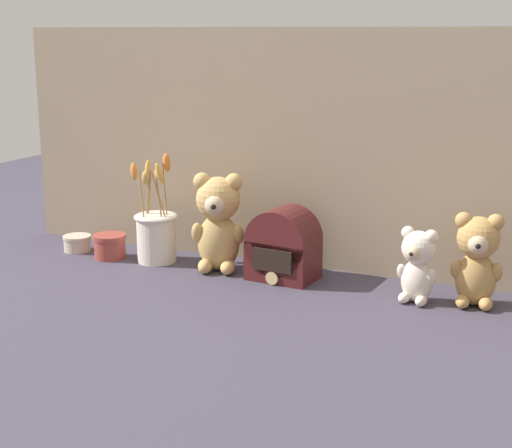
{
  "coord_description": "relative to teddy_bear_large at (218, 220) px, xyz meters",
  "views": [
    {
      "loc": [
        0.87,
        -1.89,
        0.67
      ],
      "look_at": [
        0.0,
        0.02,
        0.15
      ],
      "focal_mm": 55.0,
      "sensor_mm": 36.0,
      "label": 1
    }
  ],
  "objects": [
    {
      "name": "flower_vase",
      "position": [
        -0.21,
        0.0,
        -0.06
      ],
      "size": [
        0.13,
        0.13,
        0.33
      ],
      "color": "silver",
      "rests_on": "ground"
    },
    {
      "name": "vintage_radio",
      "position": [
        0.2,
        0.0,
        -0.06
      ],
      "size": [
        0.19,
        0.14,
        0.2
      ],
      "color": "#4C1919",
      "rests_on": "ground"
    },
    {
      "name": "teddy_bear_medium",
      "position": [
        0.72,
        -0.0,
        -0.02
      ],
      "size": [
        0.13,
        0.12,
        0.24
      ],
      "color": "tan",
      "rests_on": "ground"
    },
    {
      "name": "backdrop_wall",
      "position": [
        0.12,
        0.14,
        0.19
      ],
      "size": [
        1.69,
        0.02,
        0.68
      ],
      "color": "gray",
      "rests_on": "ground"
    },
    {
      "name": "teddy_bear_large",
      "position": [
        0.0,
        0.0,
        0.0
      ],
      "size": [
        0.16,
        0.15,
        0.28
      ],
      "color": "tan",
      "rests_on": "ground"
    },
    {
      "name": "ground_plane",
      "position": [
        0.12,
        -0.02,
        -0.15
      ],
      "size": [
        4.0,
        4.0,
        0.0
      ],
      "primitive_type": "plane",
      "color": "#3D3847"
    },
    {
      "name": "decorative_tin_short",
      "position": [
        -0.36,
        -0.03,
        -0.11
      ],
      "size": [
        0.1,
        0.1,
        0.07
      ],
      "color": "#993D33",
      "rests_on": "ground"
    },
    {
      "name": "teddy_bear_small",
      "position": [
        0.58,
        -0.04,
        -0.05
      ],
      "size": [
        0.11,
        0.1,
        0.19
      ],
      "color": "beige",
      "rests_on": "ground"
    },
    {
      "name": "decorative_tin_tall",
      "position": [
        -0.5,
        -0.0,
        -0.12
      ],
      "size": [
        0.09,
        0.09,
        0.05
      ],
      "color": "beige",
      "rests_on": "ground"
    }
  ]
}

